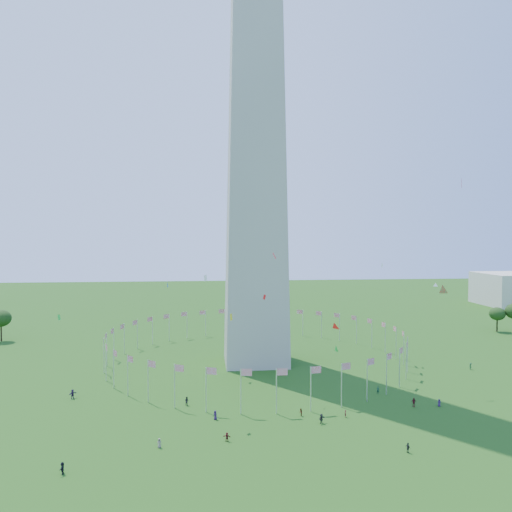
# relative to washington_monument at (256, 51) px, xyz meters

# --- Properties ---
(ground) EXTENTS (600.00, 600.00, 0.00)m
(ground) POSITION_rel_washington_monument_xyz_m (0.00, -50.00, -84.50)
(ground) COLOR #19420F
(ground) RESTS_ON ground
(washington_monument) EXTENTS (16.80, 16.80, 169.00)m
(washington_monument) POSITION_rel_washington_monument_xyz_m (0.00, 0.00, 0.00)
(washington_monument) COLOR #B1AD9E
(washington_monument) RESTS_ON ground
(flag_ring) EXTENTS (80.24, 80.24, 9.00)m
(flag_ring) POSITION_rel_washington_monument_xyz_m (-0.00, 0.00, -80.00)
(flag_ring) COLOR silver
(flag_ring) RESTS_ON ground
(crowd) EXTENTS (98.39, 78.58, 2.00)m
(crowd) POSITION_rel_washington_monument_xyz_m (-2.01, -44.80, -83.62)
(crowd) COLOR #292929
(crowd) RESTS_ON ground
(kites_aloft) EXTENTS (121.06, 60.07, 38.36)m
(kites_aloft) POSITION_rel_washington_monument_xyz_m (14.99, -24.37, -63.56)
(kites_aloft) COLOR red
(kites_aloft) RESTS_ON ground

